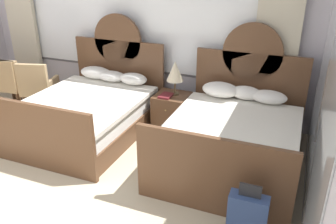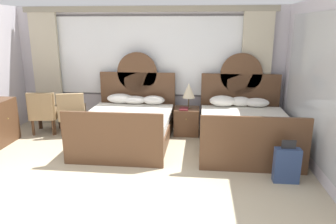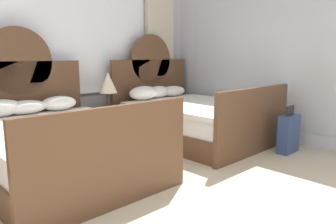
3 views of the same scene
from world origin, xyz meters
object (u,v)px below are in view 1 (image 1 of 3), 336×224
(armchair_by_window_centre, at_px, (10,81))
(armchair_by_window_right, at_px, (11,81))
(table_lamp_on_nightstand, at_px, (175,72))
(armchair_by_window_left, at_px, (38,85))
(bed_near_mirror, at_px, (233,137))
(suitcase_on_floor, at_px, (247,219))
(bed_near_window, at_px, (89,111))
(book_on_nightstand, at_px, (166,96))
(nightstand_between_beds, at_px, (172,111))

(armchair_by_window_centre, xyz_separation_m, armchair_by_window_right, (0.01, 0.00, 0.00))
(table_lamp_on_nightstand, distance_m, armchair_by_window_left, 2.53)
(bed_near_mirror, height_order, suitcase_on_floor, bed_near_mirror)
(bed_near_mirror, bearing_deg, table_lamp_on_nightstand, 147.76)
(bed_near_window, relative_size, table_lamp_on_nightstand, 4.07)
(table_lamp_on_nightstand, xyz_separation_m, armchair_by_window_right, (-3.09, -0.34, -0.44))
(bed_near_window, xyz_separation_m, suitcase_on_floor, (2.72, -1.42, -0.09))
(bed_near_mirror, distance_m, armchair_by_window_centre, 4.22)
(bed_near_window, height_order, book_on_nightstand, bed_near_window)
(armchair_by_window_left, xyz_separation_m, suitcase_on_floor, (4.03, -1.78, -0.22))
(armchair_by_window_left, bearing_deg, bed_near_window, -15.50)
(bed_near_mirror, distance_m, armchair_by_window_right, 4.21)
(armchair_by_window_centre, bearing_deg, book_on_nightstand, 3.50)
(bed_near_window, distance_m, nightstand_between_beds, 1.31)
(bed_near_window, distance_m, bed_near_mirror, 2.27)
(nightstand_between_beds, distance_m, suitcase_on_floor, 2.60)
(book_on_nightstand, bearing_deg, suitcase_on_floor, -50.00)
(armchair_by_window_centre, bearing_deg, suitcase_on_floor, -20.86)
(bed_near_mirror, height_order, table_lamp_on_nightstand, bed_near_mirror)
(book_on_nightstand, relative_size, armchair_by_window_left, 0.28)
(book_on_nightstand, bearing_deg, nightstand_between_beds, 60.39)
(book_on_nightstand, xyz_separation_m, suitcase_on_floor, (1.64, -1.96, -0.31))
(armchair_by_window_left, bearing_deg, table_lamp_on_nightstand, 7.75)
(bed_near_mirror, bearing_deg, book_on_nightstand, 155.58)
(armchair_by_window_centre, distance_m, armchair_by_window_right, 0.01)
(armchair_by_window_centre, relative_size, suitcase_on_floor, 1.39)
(nightstand_between_beds, height_order, suitcase_on_floor, suitcase_on_floor)
(table_lamp_on_nightstand, bearing_deg, armchair_by_window_right, -173.77)
(book_on_nightstand, xyz_separation_m, armchair_by_window_left, (-2.38, -0.18, -0.08))
(book_on_nightstand, distance_m, suitcase_on_floor, 2.58)
(armchair_by_window_centre, height_order, suitcase_on_floor, armchair_by_window_centre)
(nightstand_between_beds, distance_m, book_on_nightstand, 0.32)
(table_lamp_on_nightstand, bearing_deg, bed_near_window, -149.16)
(book_on_nightstand, relative_size, armchair_by_window_centre, 0.28)
(bed_near_mirror, relative_size, armchair_by_window_right, 2.38)
(nightstand_between_beds, bearing_deg, table_lamp_on_nightstand, 59.25)
(armchair_by_window_left, bearing_deg, armchair_by_window_centre, -179.73)
(table_lamp_on_nightstand, bearing_deg, nightstand_between_beds, -120.75)
(nightstand_between_beds, bearing_deg, bed_near_window, -150.36)
(bed_near_window, bearing_deg, armchair_by_window_left, 164.50)
(bed_near_window, distance_m, armchair_by_window_right, 1.96)
(bed_near_window, height_order, armchair_by_window_centre, bed_near_window)
(bed_near_window, xyz_separation_m, book_on_nightstand, (1.08, 0.54, 0.22))
(armchair_by_window_right, xyz_separation_m, suitcase_on_floor, (4.65, -1.78, -0.22))
(armchair_by_window_right, bearing_deg, suitcase_on_floor, -20.92)
(armchair_by_window_left, distance_m, armchair_by_window_centre, 0.63)
(bed_near_window, height_order, nightstand_between_beds, bed_near_window)
(bed_near_window, distance_m, armchair_by_window_centre, 1.97)
(armchair_by_window_right, height_order, suitcase_on_floor, armchair_by_window_right)
(armchair_by_window_centre, bearing_deg, table_lamp_on_nightstand, 6.24)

